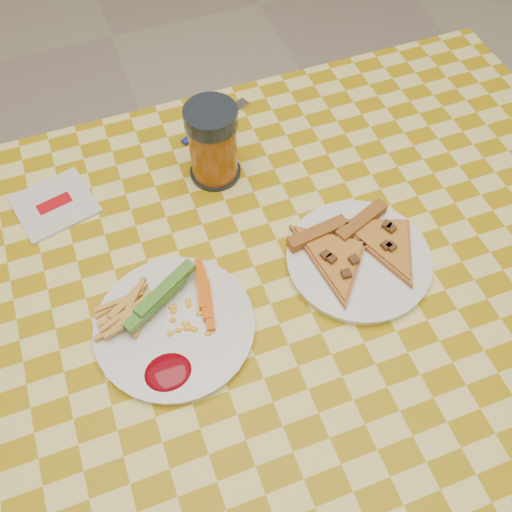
% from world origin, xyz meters
% --- Properties ---
extents(ground, '(8.00, 8.00, 0.00)m').
position_xyz_m(ground, '(0.00, 0.00, 0.00)').
color(ground, '#C3B29D').
rests_on(ground, ground).
extents(table, '(1.28, 0.88, 0.76)m').
position_xyz_m(table, '(0.00, 0.00, 0.68)').
color(table, silver).
rests_on(table, ground).
extents(plate_left, '(0.28, 0.28, 0.01)m').
position_xyz_m(plate_left, '(-0.14, -0.03, 0.76)').
color(plate_left, white).
rests_on(plate_left, table).
extents(plate_right, '(0.25, 0.25, 0.01)m').
position_xyz_m(plate_right, '(0.15, -0.01, 0.76)').
color(plate_right, white).
rests_on(plate_right, table).
extents(fries_veggies, '(0.20, 0.18, 0.04)m').
position_xyz_m(fries_veggies, '(-0.15, -0.01, 0.78)').
color(fries_veggies, gold).
rests_on(fries_veggies, plate_left).
extents(pizza_slices, '(0.25, 0.22, 0.02)m').
position_xyz_m(pizza_slices, '(0.16, 0.00, 0.78)').
color(pizza_slices, '#B97539').
rests_on(pizza_slices, plate_right).
extents(drink_glass, '(0.09, 0.09, 0.14)m').
position_xyz_m(drink_glass, '(0.00, 0.24, 0.83)').
color(drink_glass, black).
rests_on(drink_glass, table).
extents(napkin, '(0.15, 0.14, 0.01)m').
position_xyz_m(napkin, '(-0.27, 0.26, 0.76)').
color(napkin, silver).
rests_on(napkin, table).
extents(fork, '(0.15, 0.08, 0.01)m').
position_xyz_m(fork, '(0.04, 0.36, 0.76)').
color(fork, navy).
rests_on(fork, table).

